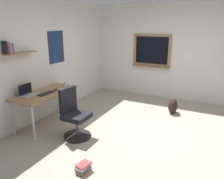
# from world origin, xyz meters

# --- Properties ---
(ground_plane) EXTENTS (5.20, 5.20, 0.00)m
(ground_plane) POSITION_xyz_m (0.00, 0.00, 0.00)
(ground_plane) COLOR #9E9384
(ground_plane) RESTS_ON ground
(wall_back) EXTENTS (5.00, 0.30, 2.60)m
(wall_back) POSITION_xyz_m (-0.00, 2.45, 1.30)
(wall_back) COLOR silver
(wall_back) RESTS_ON ground
(wall_right) EXTENTS (0.22, 5.00, 2.60)m
(wall_right) POSITION_xyz_m (2.45, 0.03, 1.30)
(wall_right) COLOR silver
(wall_right) RESTS_ON ground
(desk) EXTENTS (1.41, 0.66, 0.72)m
(desk) POSITION_xyz_m (-0.55, 2.04, 0.65)
(desk) COLOR #997047
(desk) RESTS_ON ground
(office_chair) EXTENTS (0.52, 0.52, 0.95)m
(office_chair) POSITION_xyz_m (-0.70, 1.22, 0.41)
(office_chair) COLOR black
(office_chair) RESTS_ON ground
(laptop) EXTENTS (0.31, 0.21, 0.23)m
(laptop) POSITION_xyz_m (-0.86, 2.19, 0.78)
(laptop) COLOR #ADAFB5
(laptop) RESTS_ON desk
(keyboard) EXTENTS (0.37, 0.13, 0.02)m
(keyboard) POSITION_xyz_m (-0.62, 1.96, 0.73)
(keyboard) COLOR black
(keyboard) RESTS_ON desk
(computer_mouse) EXTENTS (0.10, 0.06, 0.03)m
(computer_mouse) POSITION_xyz_m (-0.34, 1.96, 0.74)
(computer_mouse) COLOR #262628
(computer_mouse) RESTS_ON desk
(coffee_mug) EXTENTS (0.08, 0.08, 0.09)m
(coffee_mug) POSITION_xyz_m (0.06, 2.01, 0.77)
(coffee_mug) COLOR silver
(coffee_mug) RESTS_ON desk
(backpack) EXTENTS (0.32, 0.22, 0.36)m
(backpack) POSITION_xyz_m (1.32, -0.20, 0.18)
(backpack) COLOR black
(backpack) RESTS_ON ground
(book_stack_on_floor) EXTENTS (0.24, 0.20, 0.14)m
(book_stack_on_floor) POSITION_xyz_m (-1.53, 0.47, 0.07)
(book_stack_on_floor) COLOR orange
(book_stack_on_floor) RESTS_ON ground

